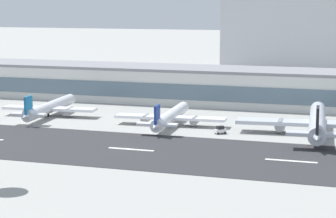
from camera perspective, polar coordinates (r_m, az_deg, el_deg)
ground_plane at (r=167.19m, az=-3.60°, el=-3.41°), size 1400.00×1400.00×0.00m
runway_strip at (r=166.80m, az=-3.65°, el=-3.43°), size 800.00×38.72×0.08m
runway_centreline_dash_4 at (r=166.26m, az=-3.18°, el=-3.45°), size 12.00×1.20×0.01m
runway_centreline_dash_5 at (r=156.66m, az=10.47°, el=-4.38°), size 12.00×1.20×0.01m
terminal_building at (r=241.02m, az=3.58°, el=2.01°), size 200.38×24.63×12.92m
airliner_blue_tail_gate_0 at (r=216.60m, az=-10.18°, el=0.09°), size 31.10×41.32×8.63m
airliner_navy_tail_gate_1 at (r=197.08m, az=0.14°, el=-0.69°), size 33.60×40.00×8.35m
airliner_black_tail_gate_2 at (r=187.76m, az=12.65°, el=-1.17°), size 45.25×51.47×10.75m
service_baggage_tug_1 at (r=186.15m, az=4.48°, el=-1.80°), size 3.41×3.37×2.20m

